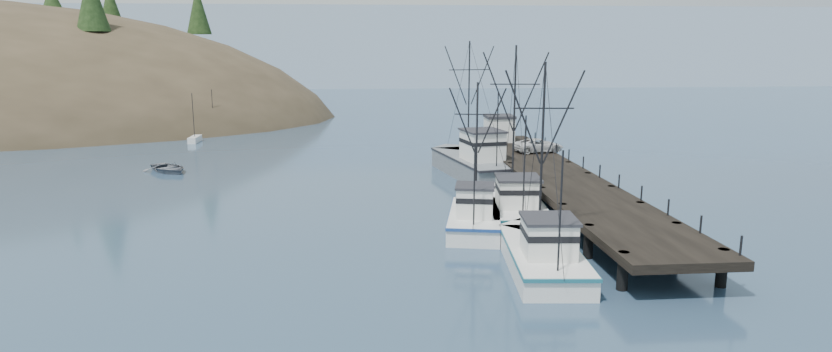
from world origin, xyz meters
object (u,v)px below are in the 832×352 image
at_px(pickup_truck, 538,145).
at_px(motorboat, 169,172).
at_px(work_vessel, 474,163).
at_px(trawler_near, 542,253).
at_px(pier_shed, 499,128).
at_px(trawler_far, 514,206).
at_px(pier, 556,177).
at_px(trawler_mid, 475,217).

bearing_deg(pickup_truck, motorboat, 73.37).
bearing_deg(work_vessel, trawler_near, -91.45).
bearing_deg(pier_shed, motorboat, -172.89).
height_order(work_vessel, pickup_truck, work_vessel).
distance_m(pier_shed, pickup_truck, 7.92).
bearing_deg(trawler_far, pier, 49.73).
height_order(trawler_far, pier_shed, trawler_far).
xyz_separation_m(pier_shed, pickup_truck, (2.25, -7.56, -0.76)).
bearing_deg(motorboat, pier_shed, -33.56).
distance_m(trawler_mid, work_vessel, 18.22).
xyz_separation_m(trawler_near, work_vessel, (0.66, 25.98, 0.41)).
distance_m(pier, trawler_near, 17.37).
bearing_deg(trawler_near, work_vessel, 88.55).
relative_size(trawler_near, motorboat, 2.24).
bearing_deg(work_vessel, pier, -62.20).
bearing_deg(trawler_mid, motorboat, 139.85).
relative_size(trawler_near, work_vessel, 0.75).
xyz_separation_m(trawler_far, pickup_truck, (6.15, 16.08, 1.84)).
bearing_deg(trawler_far, trawler_mid, -140.30).
bearing_deg(pier, pier_shed, 92.79).
height_order(pier, trawler_near, trawler_near).
xyz_separation_m(work_vessel, pier_shed, (4.18, 8.40, 2.19)).
bearing_deg(trawler_near, pier_shed, 81.98).
relative_size(trawler_mid, trawler_far, 0.81).
bearing_deg(work_vessel, trawler_mid, -99.47).
relative_size(trawler_far, pier_shed, 3.89).
xyz_separation_m(pier, pier_shed, (-0.88, 18.00, 1.73)).
bearing_deg(trawler_mid, work_vessel, 80.53).
bearing_deg(work_vessel, pickup_truck, 7.46).
xyz_separation_m(pier, motorboat, (-34.36, 13.82, -1.69)).
distance_m(trawler_far, motorboat, 35.42).
xyz_separation_m(work_vessel, motorboat, (-29.29, 4.22, -1.23)).
distance_m(trawler_near, work_vessel, 25.99).
height_order(trawler_mid, pier_shed, trawler_mid).
bearing_deg(pier, trawler_far, -130.27).
height_order(trawler_near, work_vessel, work_vessel).
relative_size(trawler_near, pickup_truck, 2.43).
height_order(pier, trawler_far, trawler_far).
height_order(trawler_near, pier_shed, trawler_near).
bearing_deg(pier, work_vessel, 117.80).
xyz_separation_m(trawler_far, motorboat, (-29.58, 19.46, -0.82)).
relative_size(work_vessel, pier_shed, 4.80).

